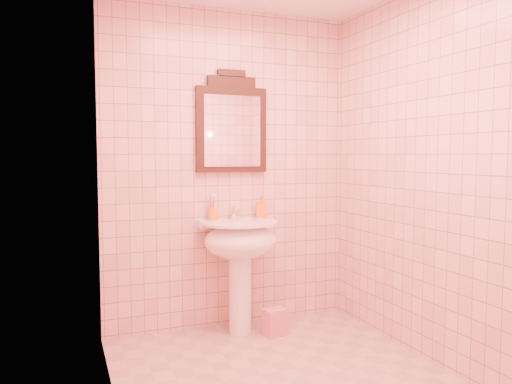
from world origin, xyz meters
name	(u,v)px	position (x,y,z in m)	size (l,w,h in m)	color
floor	(288,381)	(0.00, 0.00, 0.00)	(2.20, 2.20, 0.00)	tan
back_wall	(230,170)	(0.00, 1.10, 1.25)	(2.00, 0.02, 2.50)	beige
pedestal_sink	(240,248)	(0.01, 0.87, 0.66)	(0.58, 0.58, 0.86)	white
faucet	(235,212)	(0.01, 1.01, 0.92)	(0.04, 0.16, 0.11)	white
mirror	(232,125)	(0.01, 1.07, 1.60)	(0.57, 0.06, 0.80)	black
toothbrush_cup	(213,214)	(-0.16, 1.04, 0.91)	(0.08, 0.08, 0.18)	orange
soap_dispenser	(261,207)	(0.24, 1.02, 0.95)	(0.08, 0.08, 0.18)	orange
towel	(275,322)	(0.24, 0.73, 0.10)	(0.17, 0.11, 0.21)	#D37F7C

